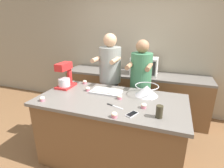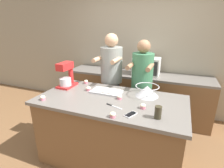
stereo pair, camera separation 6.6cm
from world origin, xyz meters
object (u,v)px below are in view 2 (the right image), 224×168
Objects in this scene: baking_tray at (106,91)px; knife at (113,106)px; mixing_bowl at (147,91)px; cupcake_1 at (88,89)px; person_left at (111,83)px; cell_phone at (131,114)px; cupcake_2 at (119,97)px; stand_mixer at (66,76)px; person_right at (141,89)px; cupcake_3 at (113,115)px; cupcake_5 at (43,98)px; microwave_oven at (146,66)px; cupcake_4 at (86,82)px; drinking_glass at (158,112)px; cupcake_0 at (143,106)px.

baking_tray is 0.42m from knife.
cupcake_1 is at bearing -171.85° from mixing_bowl.
cell_phone is (0.60, -0.98, 0.05)m from person_left.
cupcake_2 is at bearing 89.14° from knife.
stand_mixer is 1.71× the size of knife.
stand_mixer is at bearing 179.51° from baking_tray.
person_right reaches higher than cell_phone.
cupcake_5 is (-0.95, 0.08, 0.00)m from cupcake_3.
person_right is 0.47m from mixing_bowl.
cupcake_4 is (-0.75, -0.99, -0.09)m from microwave_oven.
microwave_oven is at bearing 104.97° from drinking_glass.
cupcake_3 is at bearing -160.70° from drinking_glass.
cupcake_2 is (-0.14, -0.65, 0.11)m from person_right.
cupcake_0 is (0.19, -0.79, 0.11)m from person_right.
cupcake_1 is (-0.83, 0.26, 0.00)m from cupcake_0.
microwave_oven is 1.71m from cell_phone.
cupcake_1 is (-1.01, 0.41, -0.04)m from drinking_glass.
baking_tray is at bearing 118.60° from cupcake_3.
drinking_glass is (0.74, -0.44, 0.05)m from baking_tray.
person_left reaches higher than stand_mixer.
microwave_oven is at bearing 52.16° from stand_mixer.
person_left reaches higher than mixing_bowl.
microwave_oven reaches higher than baking_tray.
cell_phone is 0.19m from cupcake_3.
person_left is at bearing 121.66° from cell_phone.
cupcake_5 is (-0.87, -0.16, 0.03)m from knife.
cell_phone is at bearing 1.93° from cupcake_5.
drinking_glass is (0.37, -0.94, 0.15)m from person_right.
stand_mixer reaches higher than microwave_oven.
knife is 0.34m from cupcake_0.
cupcake_3 is at bearing -67.70° from person_left.
cupcake_1 and cupcake_2 have the same top height.
cupcake_0 reaches higher than knife.
stand_mixer is 2.82× the size of drinking_glass.
cupcake_0 is (0.56, -0.28, 0.01)m from baking_tray.
cupcake_0 reaches higher than cell_phone.
mixing_bowl is at bearing 37.99° from cupcake_2.
person_left is at bearing 63.53° from cupcake_5.
cupcake_3 is at bearing -61.40° from baking_tray.
cupcake_4 is (-0.82, -0.27, 0.11)m from person_right.
cell_phone is at bearing -84.11° from person_right.
drinking_glass is (0.44, -1.66, -0.06)m from microwave_oven.
microwave_oven reaches higher than knife.
cupcake_1 is (-0.74, 0.45, 0.02)m from cell_phone.
cupcake_0 is 0.87m from cupcake_1.
mixing_bowl is 0.38m from cupcake_2.
mixing_bowl is at bearing -8.29° from cupcake_4.
person_right is 0.67m from cupcake_2.
cupcake_0 is (0.69, -0.79, 0.07)m from person_left.
mixing_bowl is 0.54m from knife.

